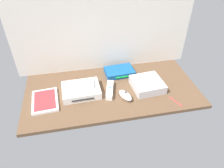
{
  "coord_description": "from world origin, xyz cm",
  "views": [
    {
      "loc": [
        -18.8,
        -93.77,
        78.35
      ],
      "look_at": [
        0.0,
        0.0,
        4.0
      ],
      "focal_mm": 33.83,
      "sensor_mm": 36.0,
      "label": 1
    }
  ],
  "objects_px": {
    "remote_classic_pad": "(81,85)",
    "mini_computer": "(147,84)",
    "stylus_pen": "(176,101)",
    "remote_wand": "(110,90)",
    "network_router": "(119,72)",
    "remote_nunchuk": "(125,95)",
    "game_console": "(81,90)",
    "game_case": "(45,101)"
  },
  "relations": [
    {
      "from": "remote_classic_pad",
      "to": "game_console",
      "type": "bearing_deg",
      "value": -89.27
    },
    {
      "from": "remote_classic_pad",
      "to": "stylus_pen",
      "type": "distance_m",
      "value": 0.53
    },
    {
      "from": "game_console",
      "to": "remote_nunchuk",
      "type": "distance_m",
      "value": 0.25
    },
    {
      "from": "remote_classic_pad",
      "to": "mini_computer",
      "type": "bearing_deg",
      "value": -2.4
    },
    {
      "from": "game_case",
      "to": "remote_wand",
      "type": "xyz_separation_m",
      "value": [
        0.36,
        0.01,
        0.01
      ]
    },
    {
      "from": "network_router",
      "to": "remote_classic_pad",
      "type": "distance_m",
      "value": 0.29
    },
    {
      "from": "mini_computer",
      "to": "network_router",
      "type": "height_order",
      "value": "mini_computer"
    },
    {
      "from": "network_router",
      "to": "remote_classic_pad",
      "type": "bearing_deg",
      "value": -155.75
    },
    {
      "from": "network_router",
      "to": "game_console",
      "type": "bearing_deg",
      "value": -154.41
    },
    {
      "from": "remote_wand",
      "to": "mini_computer",
      "type": "bearing_deg",
      "value": 12.98
    },
    {
      "from": "network_router",
      "to": "remote_nunchuk",
      "type": "height_order",
      "value": "remote_nunchuk"
    },
    {
      "from": "game_console",
      "to": "network_router",
      "type": "height_order",
      "value": "game_console"
    },
    {
      "from": "game_console",
      "to": "remote_wand",
      "type": "relative_size",
      "value": 1.41
    },
    {
      "from": "remote_wand",
      "to": "remote_nunchuk",
      "type": "relative_size",
      "value": 1.39
    },
    {
      "from": "game_case",
      "to": "remote_wand",
      "type": "relative_size",
      "value": 1.31
    },
    {
      "from": "game_console",
      "to": "mini_computer",
      "type": "xyz_separation_m",
      "value": [
        0.38,
        -0.03,
        0.0
      ]
    },
    {
      "from": "mini_computer",
      "to": "stylus_pen",
      "type": "relative_size",
      "value": 2.03
    },
    {
      "from": "game_case",
      "to": "remote_nunchuk",
      "type": "height_order",
      "value": "remote_nunchuk"
    },
    {
      "from": "game_console",
      "to": "remote_classic_pad",
      "type": "height_order",
      "value": "remote_classic_pad"
    },
    {
      "from": "network_router",
      "to": "remote_wand",
      "type": "height_order",
      "value": "same"
    },
    {
      "from": "game_console",
      "to": "stylus_pen",
      "type": "height_order",
      "value": "game_console"
    },
    {
      "from": "game_case",
      "to": "stylus_pen",
      "type": "distance_m",
      "value": 0.71
    },
    {
      "from": "mini_computer",
      "to": "remote_nunchuk",
      "type": "xyz_separation_m",
      "value": [
        -0.15,
        -0.06,
        -0.01
      ]
    },
    {
      "from": "game_case",
      "to": "remote_classic_pad",
      "type": "height_order",
      "value": "remote_classic_pad"
    },
    {
      "from": "game_case",
      "to": "network_router",
      "type": "bearing_deg",
      "value": 17.43
    },
    {
      "from": "game_case",
      "to": "remote_wand",
      "type": "distance_m",
      "value": 0.36
    },
    {
      "from": "remote_nunchuk",
      "to": "stylus_pen",
      "type": "xyz_separation_m",
      "value": [
        0.26,
        -0.08,
        -0.02
      ]
    },
    {
      "from": "game_console",
      "to": "game_case",
      "type": "relative_size",
      "value": 1.08
    },
    {
      "from": "game_console",
      "to": "remote_nunchuk",
      "type": "relative_size",
      "value": 1.97
    },
    {
      "from": "network_router",
      "to": "remote_wand",
      "type": "relative_size",
      "value": 1.23
    },
    {
      "from": "remote_wand",
      "to": "stylus_pen",
      "type": "distance_m",
      "value": 0.37
    },
    {
      "from": "game_console",
      "to": "remote_classic_pad",
      "type": "bearing_deg",
      "value": 85.89
    },
    {
      "from": "remote_wand",
      "to": "remote_classic_pad",
      "type": "relative_size",
      "value": 1.03
    },
    {
      "from": "remote_wand",
      "to": "remote_classic_pad",
      "type": "distance_m",
      "value": 0.17
    },
    {
      "from": "mini_computer",
      "to": "game_case",
      "type": "distance_m",
      "value": 0.58
    },
    {
      "from": "game_console",
      "to": "network_router",
      "type": "bearing_deg",
      "value": 27.52
    },
    {
      "from": "mini_computer",
      "to": "remote_classic_pad",
      "type": "height_order",
      "value": "remote_classic_pad"
    },
    {
      "from": "stylus_pen",
      "to": "remote_wand",
      "type": "bearing_deg",
      "value": 155.81
    },
    {
      "from": "mini_computer",
      "to": "remote_nunchuk",
      "type": "relative_size",
      "value": 1.68
    },
    {
      "from": "mini_computer",
      "to": "remote_nunchuk",
      "type": "bearing_deg",
      "value": -156.57
    },
    {
      "from": "remote_nunchuk",
      "to": "remote_classic_pad",
      "type": "relative_size",
      "value": 0.74
    },
    {
      "from": "remote_nunchuk",
      "to": "stylus_pen",
      "type": "distance_m",
      "value": 0.28
    }
  ]
}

